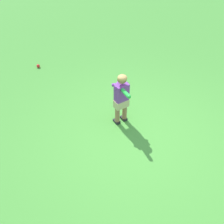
# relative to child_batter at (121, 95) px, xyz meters

# --- Properties ---
(ground_plane) EXTENTS (40.00, 40.00, 0.00)m
(ground_plane) POSITION_rel_child_batter_xyz_m (-0.53, 0.16, -0.65)
(ground_plane) COLOR #479338
(child_batter) EXTENTS (0.56, 0.41, 1.08)m
(child_batter) POSITION_rel_child_batter_xyz_m (0.00, 0.00, 0.00)
(child_batter) COLOR #232328
(child_batter) RESTS_ON ground
(play_ball_by_bucket) EXTENTS (0.09, 0.09, 0.09)m
(play_ball_by_bucket) POSITION_rel_child_batter_xyz_m (2.94, -0.49, -0.61)
(play_ball_by_bucket) COLOR red
(play_ball_by_bucket) RESTS_ON ground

